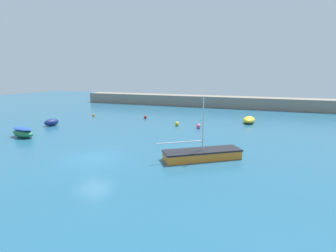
% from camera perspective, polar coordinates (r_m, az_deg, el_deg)
% --- Properties ---
extents(ground_plane, '(120.00, 120.00, 0.20)m').
position_cam_1_polar(ground_plane, '(20.58, -15.93, -7.02)').
color(ground_plane, '#235B7A').
extents(harbor_breakwater, '(48.77, 3.65, 2.02)m').
position_cam_1_polar(harbor_breakwater, '(51.02, 7.23, 5.43)').
color(harbor_breakwater, gray).
rests_on(harbor_breakwater, ground_plane).
extents(rowboat_with_red_cover, '(3.08, 1.79, 0.96)m').
position_cam_1_polar(rowboat_with_red_cover, '(29.73, -29.01, -1.22)').
color(rowboat_with_red_cover, '#287A4C').
rests_on(rowboat_with_red_cover, ground_plane).
extents(open_tender_yellow, '(1.52, 3.05, 0.82)m').
position_cam_1_polar(open_tender_yellow, '(35.03, 17.25, 1.30)').
color(open_tender_yellow, yellow).
rests_on(open_tender_yellow, ground_plane).
extents(dinghy_near_pier, '(1.35, 2.00, 0.83)m').
position_cam_1_polar(dinghy_near_pier, '(34.78, -24.02, 0.76)').
color(dinghy_near_pier, navy).
rests_on(dinghy_near_pier, ground_plane).
extents(sailboat_short_mast, '(5.68, 4.69, 4.67)m').
position_cam_1_polar(sailboat_short_mast, '(19.63, 7.46, -6.12)').
color(sailboat_short_mast, orange).
rests_on(sailboat_short_mast, ground_plane).
extents(mooring_buoy_red, '(0.42, 0.42, 0.42)m').
position_cam_1_polar(mooring_buoy_red, '(36.86, -4.95, 1.95)').
color(mooring_buoy_red, red).
rests_on(mooring_buoy_red, ground_plane).
extents(mooring_buoy_yellow, '(0.52, 0.52, 0.52)m').
position_cam_1_polar(mooring_buoy_yellow, '(31.67, 1.97, 0.50)').
color(mooring_buoy_yellow, yellow).
rests_on(mooring_buoy_yellow, ground_plane).
extents(mooring_buoy_orange, '(0.37, 0.37, 0.37)m').
position_cam_1_polar(mooring_buoy_orange, '(40.21, -15.92, 2.30)').
color(mooring_buoy_orange, orange).
rests_on(mooring_buoy_orange, ground_plane).
extents(mooring_buoy_pink, '(0.53, 0.53, 0.53)m').
position_cam_1_polar(mooring_buoy_pink, '(30.41, 6.66, -0.02)').
color(mooring_buoy_pink, '#EA668C').
rests_on(mooring_buoy_pink, ground_plane).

